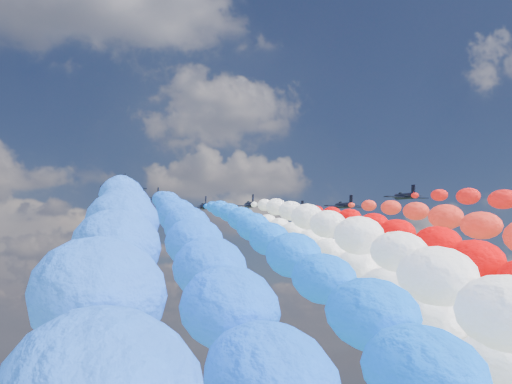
{
  "coord_description": "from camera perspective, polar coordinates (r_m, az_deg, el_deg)",
  "views": [
    {
      "loc": [
        -25.47,
        -126.37,
        71.24
      ],
      "look_at": [
        0.0,
        4.0,
        100.88
      ],
      "focal_mm": 48.44,
      "sensor_mm": 36.0,
      "label": 1
    }
  ],
  "objects": [
    {
      "name": "jet_0",
      "position": [
        124.73,
        -10.91,
        0.46
      ],
      "size": [
        8.67,
        11.49,
        4.26
      ],
      "primitive_type": null,
      "rotation": [
        0.18,
        0.0,
        0.06
      ],
      "color": "black"
    },
    {
      "name": "trail_0",
      "position": [
        54.03,
        -11.3,
        -4.52
      ],
      "size": [
        6.41,
        133.61,
        45.37
      ],
      "primitive_type": null,
      "color": "blue"
    },
    {
      "name": "jet_1",
      "position": [
        134.12,
        -8.27,
        -0.55
      ],
      "size": [
        8.58,
        11.43,
        4.26
      ],
      "primitive_type": null,
      "rotation": [
        0.18,
        0.0,
        0.05
      ],
      "color": "black"
    },
    {
      "name": "trail_1",
      "position": [
        63.7,
        -5.65,
        -5.89
      ],
      "size": [
        6.41,
        133.61,
        45.37
      ],
      "primitive_type": null,
      "color": "blue"
    },
    {
      "name": "jet_2",
      "position": [
        140.69,
        -4.33,
        -1.21
      ],
      "size": [
        8.32,
        11.24,
        4.26
      ],
      "primitive_type": null,
      "rotation": [
        0.18,
        0.0,
        -0.02
      ],
      "color": "black"
    },
    {
      "name": "trail_2",
      "position": [
        71.12,
        1.97,
        -6.64
      ],
      "size": [
        6.41,
        133.61,
        45.37
      ],
      "primitive_type": null,
      "color": "blue"
    },
    {
      "name": "jet_3",
      "position": [
        138.6,
        -0.51,
        -1.08
      ],
      "size": [
        8.34,
        11.26,
        4.26
      ],
      "primitive_type": null,
      "rotation": [
        0.18,
        0.0,
        -0.03
      ],
      "color": "black"
    },
    {
      "name": "trail_3",
      "position": [
        70.35,
        9.73,
        -6.4
      ],
      "size": [
        6.41,
        133.61,
        45.37
      ],
      "primitive_type": null,
      "color": "white"
    },
    {
      "name": "jet_4",
      "position": [
        152.42,
        -0.95,
        -2.13
      ],
      "size": [
        8.09,
        11.08,
        4.26
      ],
      "primitive_type": null,
      "rotation": [
        0.18,
        0.0,
        0.0
      ],
      "color": "black"
    },
    {
      "name": "trail_4",
      "position": [
        84.02,
        7.26,
        -7.46
      ],
      "size": [
        6.41,
        133.61,
        45.37
      ],
      "primitive_type": null,
      "color": "white"
    },
    {
      "name": "jet_5",
      "position": [
        144.78,
        3.42,
        -1.55
      ],
      "size": [
        8.47,
        11.35,
        4.26
      ],
      "primitive_type": null,
      "rotation": [
        0.18,
        0.0,
        0.04
      ],
      "color": "black"
    },
    {
      "name": "trail_5",
      "position": [
        78.43,
        16.16,
        -6.71
      ],
      "size": [
        6.41,
        133.61,
        45.37
      ],
      "primitive_type": null,
      "color": "#E00306"
    },
    {
      "name": "jet_6",
      "position": [
        140.21,
        7.29,
        -1.11
      ],
      "size": [
        8.64,
        11.47,
        4.26
      ],
      "primitive_type": null,
      "rotation": [
        0.18,
        0.0,
        0.05
      ],
      "color": "black"
    },
    {
      "name": "jet_7",
      "position": [
        133.5,
        12.19,
        -0.34
      ],
      "size": [
        8.26,
        11.2,
        4.26
      ],
      "primitive_type": null,
      "rotation": [
        0.18,
        0.0,
        0.02
      ],
      "color": "black"
    }
  ]
}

